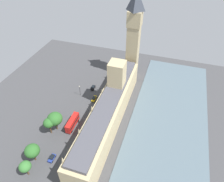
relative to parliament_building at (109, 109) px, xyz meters
name	(u,v)px	position (x,y,z in m)	size (l,w,h in m)	color
ground_plane	(105,121)	(1.99, 1.49, -7.82)	(143.44, 143.44, 0.00)	#424244
river_thames	(166,136)	(-28.31, 1.49, -7.70)	(37.06, 129.09, 0.25)	slate
parliament_building	(109,109)	(0.00, 0.00, 0.00)	(11.63, 73.44, 26.89)	tan
clock_tower	(134,35)	(-0.83, -40.85, 19.54)	(7.66, 7.66, 52.95)	tan
car_black_trailing	(93,87)	(17.17, -20.79, -6.94)	(2.20, 4.42, 1.74)	black
car_yellow_cab_under_trees	(94,99)	(13.01, -11.88, -6.94)	(2.09, 4.86, 1.74)	gold
double_decker_bus_midblock	(72,123)	(15.74, 9.11, -5.19)	(2.73, 10.52, 4.75)	red
car_blue_kerbside	(52,158)	(16.05, 28.17, -6.94)	(1.93, 4.01, 1.74)	navy
pedestrian_far_end	(88,128)	(8.18, 8.23, -7.10)	(0.57, 0.46, 1.62)	navy
pedestrian_leading	(90,121)	(8.63, 4.26, -7.10)	(0.61, 0.67, 1.61)	#336B60
plane_tree_opposite_hall	(25,167)	(21.53, 36.94, -2.31)	(4.73, 4.73, 7.57)	brown
plane_tree_by_river_gate	(55,119)	(22.09, 13.02, -0.62)	(7.01, 7.01, 10.21)	brown
plane_tree_corner	(32,151)	(22.54, 30.52, -1.50)	(6.16, 6.16, 8.97)	brown
plane_tree_near_tower	(49,123)	(23.61, 15.84, -0.99)	(5.06, 5.06, 9.04)	brown
street_lamp_slot_10	(80,89)	(21.80, -12.95, -3.11)	(0.56, 0.56, 6.82)	black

